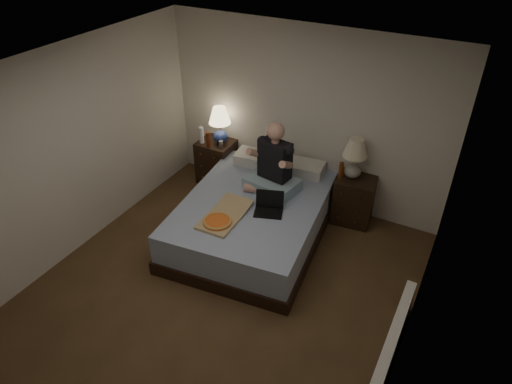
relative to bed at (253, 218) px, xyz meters
The scene contains 18 objects.
floor 1.14m from the bed, 82.45° to the right, with size 4.00×4.50×0.00m, color brown.
ceiling 2.48m from the bed, 82.45° to the right, with size 4.00×4.50×0.00m, color white.
wall_back 1.52m from the bed, 82.89° to the left, with size 4.00×2.50×0.00m, color silver.
wall_left 2.36m from the bed, 149.54° to the right, with size 4.50×2.50×0.00m, color silver.
wall_right 2.60m from the bed, 26.97° to the right, with size 4.50×2.50×0.00m, color silver.
bed is the anchor object (origin of this frame).
nightstand_left 1.48m from the bed, 140.77° to the left, with size 0.52×0.47×0.67m, color black.
nightstand_right 1.41m from the bed, 43.00° to the left, with size 0.51×0.46×0.66m, color black.
lamp_left 1.58m from the bed, 138.26° to the left, with size 0.32×0.32×0.56m, color navy, non-canonical shape.
lamp_right 1.51m from the bed, 45.04° to the left, with size 0.32×0.32×0.56m, color gray, non-canonical shape.
water_bottle 1.63m from the bed, 148.13° to the left, with size 0.07×0.07×0.25m, color white.
soda_can 1.37m from the bed, 139.86° to the left, with size 0.07×0.07×0.10m, color #9D9D99.
beer_bottle_left 1.48m from the bed, 146.91° to the left, with size 0.06×0.06×0.23m, color #60230D.
beer_bottle_right 1.30m from the bed, 46.41° to the left, with size 0.06×0.06×0.23m, color #602C0D.
person 0.83m from the bed, 75.80° to the left, with size 0.66×0.52×0.93m, color black, non-canonical shape.
laptop 0.51m from the bed, 25.26° to the right, with size 0.34×0.28×0.24m, color black, non-canonical shape.
pizza_box 0.71m from the bed, 102.25° to the right, with size 0.40×0.76×0.08m, color tan, non-canonical shape.
radiator 2.35m from the bed, 28.05° to the right, with size 0.10×1.60×0.40m, color white.
Camera 1 is at (2.12, -3.03, 3.85)m, focal length 32.00 mm.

